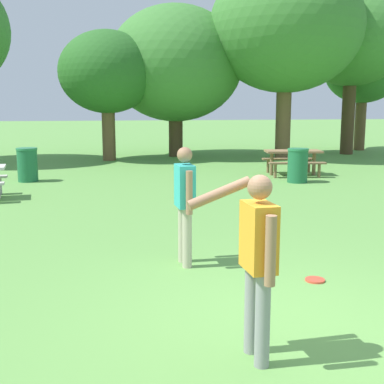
# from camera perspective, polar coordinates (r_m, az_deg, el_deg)

# --- Properties ---
(ground_plane) EXTENTS (120.00, 120.00, 0.00)m
(ground_plane) POSITION_cam_1_polar(r_m,az_deg,el_deg) (5.47, 10.56, -14.26)
(ground_plane) COLOR #609947
(person_thrower) EXTENTS (0.71, 0.61, 1.64)m
(person_thrower) POSITION_cam_1_polar(r_m,az_deg,el_deg) (4.41, 7.23, -6.84)
(person_thrower) COLOR gray
(person_thrower) RESTS_ON ground
(person_catcher) EXTENTS (0.25, 0.61, 1.64)m
(person_catcher) POSITION_cam_1_polar(r_m,az_deg,el_deg) (6.98, -0.81, -0.68)
(person_catcher) COLOR #B7AD93
(person_catcher) RESTS_ON ground
(frisbee) EXTENTS (0.25, 0.25, 0.03)m
(frisbee) POSITION_cam_1_polar(r_m,az_deg,el_deg) (6.75, 13.53, -9.50)
(frisbee) COLOR #E04733
(frisbee) RESTS_ON ground
(picnic_table_far) EXTENTS (1.85, 1.61, 0.77)m
(picnic_table_far) POSITION_cam_1_polar(r_m,az_deg,el_deg) (16.15, 11.19, 3.84)
(picnic_table_far) COLOR olive
(picnic_table_far) RESTS_ON ground
(trash_can_beside_table) EXTENTS (0.59, 0.59, 0.96)m
(trash_can_beside_table) POSITION_cam_1_polar(r_m,az_deg,el_deg) (14.70, 11.68, 2.92)
(trash_can_beside_table) COLOR #1E663D
(trash_can_beside_table) RESTS_ON ground
(trash_can_further_along) EXTENTS (0.59, 0.59, 0.96)m
(trash_can_further_along) POSITION_cam_1_polar(r_m,az_deg,el_deg) (15.30, -17.86, 2.92)
(trash_can_further_along) COLOR #1E663D
(trash_can_further_along) RESTS_ON ground
(tree_broad_center) EXTENTS (3.67, 3.67, 4.93)m
(tree_broad_center) POSITION_cam_1_polar(r_m,az_deg,el_deg) (20.19, -9.44, 12.97)
(tree_broad_center) COLOR brown
(tree_broad_center) RESTS_ON ground
(tree_far_right) EXTENTS (5.48, 5.48, 6.11)m
(tree_far_right) POSITION_cam_1_polar(r_m,az_deg,el_deg) (21.47, -1.87, 14.05)
(tree_far_right) COLOR #4C3823
(tree_far_right) RESTS_ON ground
(tree_slender_mid) EXTENTS (5.95, 5.95, 7.65)m
(tree_slender_mid) POSITION_cam_1_polar(r_m,az_deg,el_deg) (21.14, 10.43, 17.60)
(tree_slender_mid) COLOR brown
(tree_slender_mid) RESTS_ON ground
(tree_back_left) EXTENTS (4.89, 4.89, 7.07)m
(tree_back_left) POSITION_cam_1_polar(r_m,az_deg,el_deg) (23.52, 17.41, 16.17)
(tree_back_left) COLOR #4C3823
(tree_back_left) RESTS_ON ground
(tree_back_right) EXTENTS (3.51, 3.51, 5.18)m
(tree_back_right) POSITION_cam_1_polar(r_m,az_deg,el_deg) (25.51, 18.52, 12.63)
(tree_back_right) COLOR brown
(tree_back_right) RESTS_ON ground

